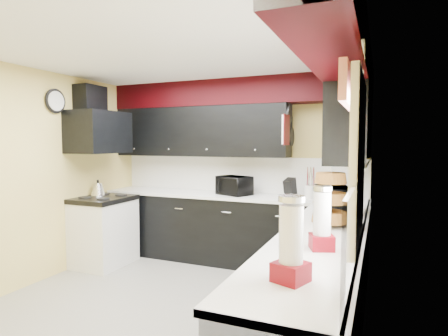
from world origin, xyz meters
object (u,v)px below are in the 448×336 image
toaster_oven (234,186)px  microwave (334,199)px  utensil_crock (310,192)px  knife_block (290,189)px  kettle (98,189)px

toaster_oven → microwave: bearing=-4.9°
utensil_crock → knife_block: size_ratio=0.67×
knife_block → utensil_crock: bearing=27.9°
toaster_oven → knife_block: (0.77, -0.02, -0.00)m
toaster_oven → utensil_crock: toaster_oven is taller
toaster_oven → kettle: 1.87m
microwave → utensil_crock: 0.91m
toaster_oven → knife_block: 0.77m
knife_block → kettle: (-2.53, -0.62, -0.06)m
microwave → kettle: 3.16m
knife_block → kettle: size_ratio=1.33×
kettle → microwave: bearing=-2.4°
microwave → utensil_crock: bearing=6.9°
knife_block → kettle: bearing=-154.9°
toaster_oven → utensil_crock: (1.01, 0.06, -0.04)m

